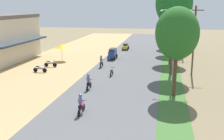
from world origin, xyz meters
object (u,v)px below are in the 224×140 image
Objects in this scene: median_tree_fourth at (172,18)px; utility_pole_far at (194,40)px; car_sedan_yellow at (126,46)px; motorbike_ahead_fifth at (101,62)px; vendor_umbrella at (62,46)px; median_tree_second at (174,4)px; streetlamp_near at (174,42)px; car_van_blue at (113,53)px; streetlamp_mid at (170,21)px; motorbike_ahead_fourth at (112,72)px; parked_motorbike_third at (51,63)px; motorbike_ahead_third at (89,82)px; median_tree_nearest at (177,34)px; median_tree_third at (172,28)px; median_tree_fifth at (170,15)px; parked_motorbike_second at (40,68)px; motorbike_ahead_second at (81,105)px; utility_pole_near at (185,28)px.

median_tree_fourth is 14.85m from utility_pole_far.
motorbike_ahead_fifth is at bearing -94.07° from car_sedan_yellow.
vendor_umbrella is 0.31× the size of median_tree_fourth.
median_tree_fourth is (0.15, 14.63, -2.29)m from median_tree_second.
car_van_blue is (-8.81, 12.61, -3.57)m from streetlamp_near.
streetlamp_mid is 31.81m from motorbike_ahead_fourth.
utility_pole_far is (18.47, -1.06, 3.74)m from parked_motorbike_third.
median_tree_second is 12.04m from motorbike_ahead_fifth.
median_tree_second reaches higher than parked_motorbike_third.
median_tree_nearest is at bearing -1.88° from motorbike_ahead_third.
utility_pole_far is at bearing 1.66° from median_tree_second.
streetlamp_near reaches higher than median_tree_third.
median_tree_nearest is 9.62m from motorbike_ahead_third.
parked_motorbike_third is 17.86m from median_tree_second.
median_tree_nearest is 0.95× the size of median_tree_fifth.
median_tree_fourth reaches higher than parked_motorbike_third.
median_tree_fifth reaches higher than parked_motorbike_second.
median_tree_second is (15.99, -1.13, 7.86)m from parked_motorbike_third.
motorbike_ahead_third is (7.93, -13.41, -1.45)m from vendor_umbrella.
car_sedan_yellow is at bearing 91.93° from motorbike_ahead_second.
streetlamp_near reaches higher than car_van_blue.
vendor_umbrella reaches higher than motorbike_ahead_fifth.
motorbike_ahead_third is (-10.33, -21.32, -3.87)m from utility_pole_near.
parked_motorbike_third is 1.00× the size of motorbike_ahead_fourth.
parked_motorbike_third is 0.23× the size of streetlamp_near.
car_van_blue is at bearing -122.57° from median_tree_fifth.
motorbike_ahead_fifth is (-9.23, 6.70, -3.74)m from streetlamp_near.
streetlamp_mid is at bearing 66.83° from car_van_blue.
utility_pole_far is at bearing 74.40° from median_tree_nearest.
median_tree_third is 11.88m from motorbike_ahead_fourth.
median_tree_second reaches higher than median_tree_third.
median_tree_third is 0.87× the size of median_tree_fourth.
parked_motorbike_second is 21.18m from car_sedan_yellow.
streetlamp_mid is 37.67m from motorbike_ahead_third.
car_sedan_yellow is at bearing 157.77° from utility_pole_near.
streetlamp_mid is at bearing 53.60° from car_sedan_yellow.
median_tree_second is 6.09× the size of motorbike_ahead_fifth.
streetlamp_near is (-0.06, 3.61, -1.21)m from median_tree_nearest.
car_van_blue is (7.29, 6.89, 0.47)m from parked_motorbike_third.
median_tree_third is at bearing 50.81° from motorbike_ahead_fourth.
median_tree_fifth is at bearing 64.98° from motorbike_ahead_fifth.
car_sedan_yellow is at bearing 89.88° from motorbike_ahead_third.
motorbike_ahead_third is at bearing -157.81° from streetlamp_near.
motorbike_ahead_fourth is at bearing -129.19° from median_tree_third.
median_tree_nearest reaches higher than motorbike_ahead_fourth.
motorbike_ahead_third is at bearing -36.60° from parked_motorbike_second.
motorbike_ahead_fourth is (-6.99, -30.74, -4.27)m from streetlamp_mid.
parked_motorbike_third is 19.38m from median_tree_nearest.
streetlamp_mid is at bearing 94.74° from utility_pole_far.
median_tree_fourth is at bearing 89.43° from median_tree_second.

